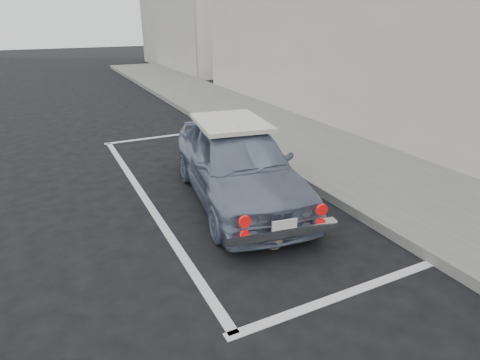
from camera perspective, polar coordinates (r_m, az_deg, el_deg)
name	(u,v)px	position (r m, az deg, el deg)	size (l,w,h in m)	color
ground	(285,281)	(4.84, 6.48, -14.10)	(80.00, 80.00, 0.00)	black
sidewalk	(372,174)	(8.01, 18.21, 0.81)	(2.80, 40.00, 0.15)	slate
pline_rear	(348,293)	(4.78, 15.08, -15.29)	(3.00, 0.12, 0.01)	silver
pline_front	(165,136)	(10.49, -10.61, 6.14)	(3.00, 0.12, 0.01)	silver
pline_side	(145,198)	(6.97, -13.39, -2.52)	(0.12, 7.00, 0.01)	silver
retro_coupe	(238,162)	(6.51, -0.35, 2.55)	(2.09, 4.01, 1.30)	slate
cat	(272,239)	(5.35, 4.57, -8.43)	(0.25, 0.54, 0.29)	#65594C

